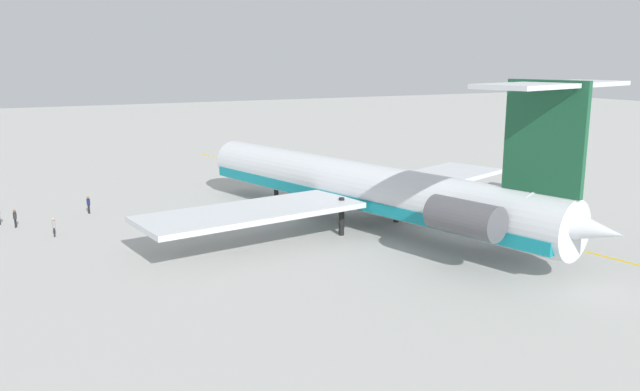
# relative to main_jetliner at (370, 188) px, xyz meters

# --- Properties ---
(ground) EXTENTS (332.18, 332.18, 0.00)m
(ground) POSITION_rel_main_jetliner_xyz_m (3.41, -10.81, -3.66)
(ground) COLOR #ADADA8
(main_jetliner) EXTENTS (45.58, 40.71, 13.42)m
(main_jetliner) POSITION_rel_main_jetliner_xyz_m (0.00, 0.00, 0.00)
(main_jetliner) COLOR silver
(main_jetliner) RESTS_ON ground
(ground_crew_near_nose) EXTENTS (0.38, 0.29, 1.74)m
(ground_crew_near_nose) POSITION_rel_main_jetliner_xyz_m (17.21, 21.37, -2.55)
(ground_crew_near_nose) COLOR black
(ground_crew_near_nose) RESTS_ON ground
(ground_crew_near_tail) EXTENTS (0.32, 0.31, 1.64)m
(ground_crew_near_tail) POSITION_rel_main_jetliner_xyz_m (14.69, 27.95, -2.62)
(ground_crew_near_tail) COLOR black
(ground_crew_near_tail) RESTS_ON ground
(ground_crew_portside) EXTENTS (0.41, 0.27, 1.69)m
(ground_crew_portside) POSITION_rel_main_jetliner_xyz_m (9.87, 25.18, -2.59)
(ground_crew_portside) COLOR black
(ground_crew_portside) RESTS_ON ground
(safety_cone_nose) EXTENTS (0.40, 0.40, 0.55)m
(safety_cone_nose) POSITION_rel_main_jetliner_xyz_m (29.36, -15.28, -3.38)
(safety_cone_nose) COLOR #EA590F
(safety_cone_nose) RESTS_ON ground
(taxiway_centreline) EXTENTS (98.91, 17.08, 0.01)m
(taxiway_centreline) POSITION_rel_main_jetliner_xyz_m (1.26, -8.70, -3.66)
(taxiway_centreline) COLOR gold
(taxiway_centreline) RESTS_ON ground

